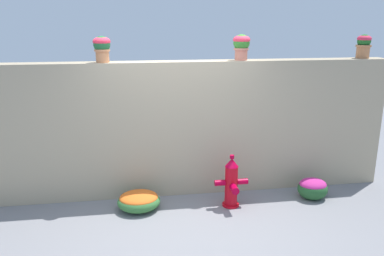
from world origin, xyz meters
name	(u,v)px	position (x,y,z in m)	size (l,w,h in m)	color
ground_plane	(186,224)	(0.00, 0.00, 0.00)	(24.00, 24.00, 0.00)	gray
stone_wall	(176,129)	(0.00, 1.08, 1.04)	(6.74, 0.34, 2.08)	tan
potted_plant_1	(102,46)	(-1.05, 1.04, 2.31)	(0.25, 0.25, 0.37)	#BE794E
potted_plant_2	(241,44)	(1.00, 1.07, 2.32)	(0.26, 0.26, 0.38)	#BE6E59
potted_plant_3	(364,45)	(3.01, 1.09, 2.30)	(0.24, 0.24, 0.37)	#BD794B
fire_hydrant	(231,184)	(0.74, 0.42, 0.36)	(0.50, 0.39, 0.79)	red
flower_bush_left	(139,200)	(-0.62, 0.53, 0.14)	(0.62, 0.56, 0.27)	#377237
flower_bush_right	(313,188)	(2.05, 0.49, 0.17)	(0.46, 0.42, 0.33)	#245229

